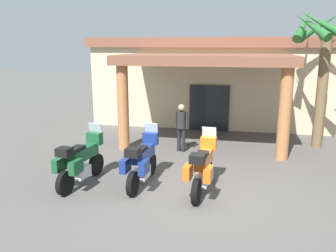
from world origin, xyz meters
The scene contains 7 objects.
ground_plane centered at (0.00, 0.00, 0.00)m, with size 80.00×80.00×0.00m, color #514F4C.
motel_building centered at (0.09, 9.38, 2.16)m, with size 12.02×9.68×4.19m.
motorcycle_green centered at (-3.21, 0.01, 0.70)m, with size 0.86×2.20×1.61m.
motorcycle_blue centered at (-1.51, 0.28, 0.70)m, with size 0.74×2.21×1.61m.
motorcycle_orange centered at (0.20, 0.06, 0.70)m, with size 0.79×2.21×1.61m.
pedestrian centered at (-0.84, 3.59, 1.03)m, with size 0.51×0.32×1.77m.
palm_tree_near_portico centered at (4.29, 5.01, 3.85)m, with size 2.71×2.66×5.25m.
Camera 1 is at (0.74, -8.61, 3.86)m, focal length 36.88 mm.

